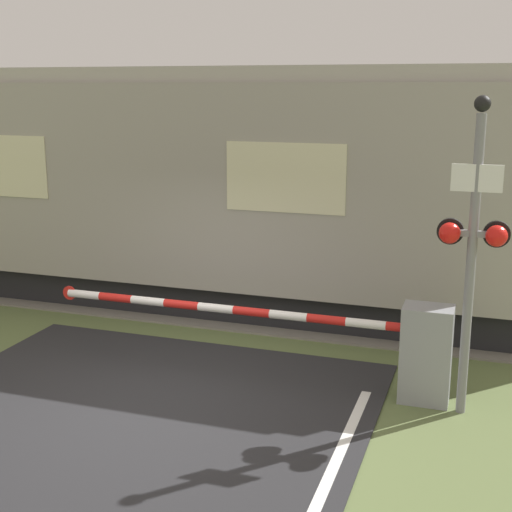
% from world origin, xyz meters
% --- Properties ---
extents(ground_plane, '(80.00, 80.00, 0.00)m').
position_xyz_m(ground_plane, '(0.00, 0.00, 0.00)').
color(ground_plane, '#5B6B3D').
extents(track_bed, '(36.00, 3.20, 0.13)m').
position_xyz_m(track_bed, '(0.00, 4.20, 0.02)').
color(track_bed, slate).
rests_on(track_bed, ground_plane).
extents(train, '(18.26, 2.97, 4.06)m').
position_xyz_m(train, '(-4.11, 4.20, 2.08)').
color(train, black).
rests_on(train, ground_plane).
extents(crossing_barrier, '(5.37, 0.44, 1.21)m').
position_xyz_m(crossing_barrier, '(2.81, 1.02, 0.66)').
color(crossing_barrier, gray).
rests_on(crossing_barrier, ground_plane).
extents(signal_post, '(0.80, 0.26, 3.68)m').
position_xyz_m(signal_post, '(3.65, 0.84, 2.09)').
color(signal_post, gray).
rests_on(signal_post, ground_plane).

